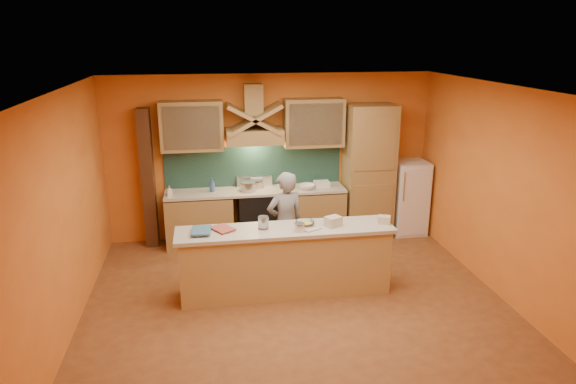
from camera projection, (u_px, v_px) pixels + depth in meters
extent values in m
cube|color=brown|center=(296.00, 302.00, 6.81)|extent=(5.50, 5.00, 0.01)
cube|color=white|center=(298.00, 89.00, 5.99)|extent=(5.50, 5.00, 0.01)
cube|color=orange|center=(271.00, 157.00, 8.76)|extent=(5.50, 0.02, 2.80)
cube|color=orange|center=(353.00, 301.00, 4.04)|extent=(5.50, 0.02, 2.80)
cube|color=orange|center=(65.00, 214.00, 5.98)|extent=(0.02, 5.00, 2.80)
cube|color=orange|center=(500.00, 192.00, 6.82)|extent=(0.02, 5.00, 2.80)
cube|color=#A07F49|center=(200.00, 220.00, 8.57)|extent=(1.10, 0.60, 0.86)
cube|color=#A07F49|center=(311.00, 214.00, 8.86)|extent=(1.10, 0.60, 0.86)
cube|color=beige|center=(256.00, 191.00, 8.58)|extent=(3.00, 0.62, 0.04)
cube|color=black|center=(256.00, 216.00, 8.71)|extent=(0.60, 0.58, 0.90)
cube|color=#1A3B34|center=(254.00, 166.00, 8.74)|extent=(3.00, 0.03, 0.70)
cube|color=#A07F49|center=(254.00, 136.00, 8.35)|extent=(0.92, 0.50, 0.24)
cube|color=#A07F49|center=(253.00, 99.00, 8.27)|extent=(0.30, 0.30, 0.50)
cube|color=#A07F49|center=(192.00, 126.00, 8.22)|extent=(1.00, 0.35, 0.80)
cube|color=#A07F49|center=(314.00, 123.00, 8.52)|extent=(1.00, 0.35, 0.80)
cube|color=#A07F49|center=(369.00, 172.00, 8.80)|extent=(0.80, 0.60, 2.30)
cube|color=white|center=(408.00, 197.00, 9.07)|extent=(0.58, 0.60, 1.30)
cube|color=#472816|center=(148.00, 179.00, 8.37)|extent=(0.20, 0.30, 2.30)
cube|color=tan|center=(285.00, 263.00, 6.95)|extent=(2.80, 0.55, 0.88)
cube|color=beige|center=(285.00, 230.00, 6.81)|extent=(2.90, 0.62, 0.05)
imported|color=gray|center=(285.00, 223.00, 7.47)|extent=(0.64, 0.50, 1.55)
cylinder|color=#B3B4BA|center=(248.00, 187.00, 8.50)|extent=(0.31, 0.31, 0.15)
cylinder|color=#B4B4BB|center=(257.00, 185.00, 8.68)|extent=(0.27, 0.27, 0.13)
imported|color=white|center=(169.00, 191.00, 8.22)|extent=(0.09, 0.09, 0.17)
imported|color=#33518D|center=(212.00, 184.00, 8.44)|extent=(0.10, 0.10, 0.24)
imported|color=white|center=(307.00, 187.00, 8.59)|extent=(0.30, 0.30, 0.08)
cube|color=white|center=(322.00, 184.00, 8.74)|extent=(0.26, 0.21, 0.09)
imported|color=#A5463A|center=(215.00, 231.00, 6.67)|extent=(0.36, 0.38, 0.03)
imported|color=#3C6385|center=(192.00, 231.00, 6.61)|extent=(0.27, 0.35, 0.03)
cylinder|color=white|center=(263.00, 223.00, 6.76)|extent=(0.18, 0.18, 0.17)
cylinder|color=white|center=(263.00, 223.00, 6.78)|extent=(0.15, 0.15, 0.16)
cube|color=silver|center=(299.00, 228.00, 6.69)|extent=(0.11, 0.11, 0.09)
imported|color=white|center=(305.00, 224.00, 6.88)|extent=(0.25, 0.25, 0.06)
cube|color=#C4A9A1|center=(311.00, 228.00, 6.77)|extent=(0.29, 0.27, 0.02)
cube|color=beige|center=(333.00, 221.00, 6.87)|extent=(0.25, 0.23, 0.13)
cube|color=beige|center=(384.00, 220.00, 6.97)|extent=(0.20, 0.18, 0.10)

